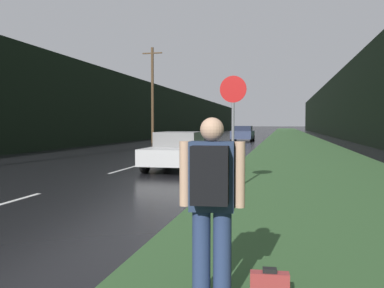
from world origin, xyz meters
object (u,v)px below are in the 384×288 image
hitchhiker_with_backpack (211,199)px  car_passing_near (179,150)px  suitcase (270,287)px  car_passing_far (243,134)px  stop_sign (233,122)px

hitchhiker_with_backpack → car_passing_near: 11.38m
suitcase → car_passing_far: size_ratio=0.08×
hitchhiker_with_backpack → suitcase: (0.52, 0.18, -0.84)m
stop_sign → car_passing_far: 29.55m
hitchhiker_with_backpack → car_passing_far: (-3.13, 35.76, -0.24)m
hitchhiker_with_backpack → car_passing_near: hitchhiker_with_backpack is taller
car_passing_near → car_passing_far: bearing=-90.0°
suitcase → car_passing_near: size_ratio=0.09×
stop_sign → car_passing_far: (-2.56, 29.43, -0.98)m
stop_sign → suitcase: 6.45m
suitcase → car_passing_far: 35.78m
car_passing_near → car_passing_far: car_passing_far is taller
stop_sign → car_passing_far: bearing=95.0°
suitcase → car_passing_near: 11.37m
stop_sign → car_passing_near: stop_sign is taller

